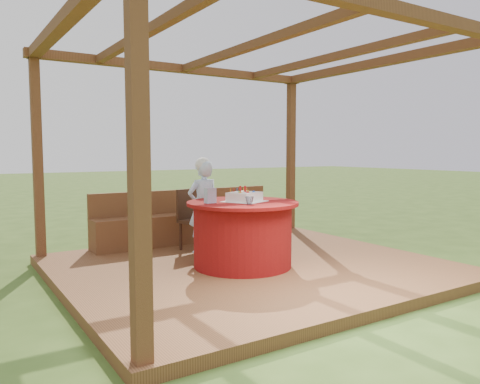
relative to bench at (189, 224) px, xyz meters
name	(u,v)px	position (x,y,z in m)	size (l,w,h in m)	color
ground	(251,273)	(0.00, -1.72, -0.38)	(60.00, 60.00, 0.00)	#34511B
deck	(251,268)	(0.00, -1.72, -0.32)	(4.50, 4.00, 0.12)	brown
pergola	(251,77)	(0.00, -1.72, 2.02)	(4.50, 4.00, 2.72)	brown
bench	(189,224)	(0.00, 0.00, 0.00)	(3.00, 0.42, 0.80)	brown
table	(243,234)	(-0.15, -1.76, 0.14)	(1.35, 1.35, 0.79)	maroon
chair	(193,216)	(-0.21, -0.56, 0.21)	(0.51, 0.51, 0.86)	#391F12
elderly_woman	(203,205)	(-0.19, -0.81, 0.40)	(0.47, 0.32, 1.32)	#9FC3EC
birthday_cake	(245,197)	(-0.13, -1.77, 0.59)	(0.57, 0.57, 0.19)	white
gift_bag	(210,196)	(-0.56, -1.69, 0.62)	(0.12, 0.08, 0.18)	#C982AA
drinking_glass	(249,201)	(-0.25, -2.06, 0.57)	(0.10, 0.10, 0.09)	white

